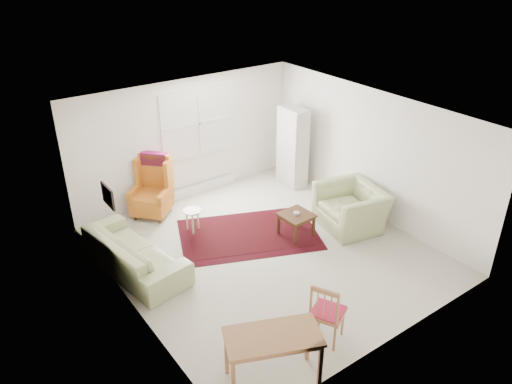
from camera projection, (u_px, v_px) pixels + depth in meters
room at (260, 183)px, 8.42m from camera, size 5.04×5.54×2.51m
rug at (249, 234)px, 9.31m from camera, size 2.97×2.49×0.03m
sofa at (131, 246)px, 8.18m from camera, size 1.21×2.33×0.89m
armchair at (352, 204)px, 9.40m from camera, size 1.28×1.40×0.95m
wingback_chair at (150, 188)px, 9.69m from camera, size 1.02×1.02×1.22m
coffee_table at (296, 225)px, 9.20m from camera, size 0.58×0.58×0.45m
stool at (193, 220)px, 9.33m from camera, size 0.35×0.35×0.46m
cabinet at (293, 147)px, 10.85m from camera, size 0.39×0.71×1.75m
desk at (273, 358)px, 6.11m from camera, size 1.30×0.99×0.74m
desk_chair at (328, 311)px, 6.70m from camera, size 0.57×0.57×0.97m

